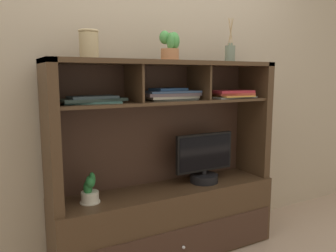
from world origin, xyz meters
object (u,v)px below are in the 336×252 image
object	(u,v)px
magazine_stack_centre	(93,100)
ceramic_vase	(89,44)
potted_orchid	(90,191)
potted_succulent	(170,47)
tv_monitor	(204,162)
magazine_stack_left	(232,94)
diffuser_bottle	(230,53)
media_console	(167,198)
magazine_stack_right	(169,94)

from	to	relation	value
magazine_stack_centre	ceramic_vase	world-z (taller)	ceramic_vase
potted_orchid	potted_succulent	distance (m)	1.09
tv_monitor	magazine_stack_left	distance (m)	0.56
diffuser_bottle	ceramic_vase	world-z (taller)	diffuser_bottle
media_console	potted_succulent	bearing A→B (deg)	-85.89
potted_orchid	diffuser_bottle	distance (m)	1.43
media_console	tv_monitor	world-z (taller)	media_console
tv_monitor	ceramic_vase	size ratio (longest dim) A/B	2.73
potted_succulent	potted_orchid	bearing A→B (deg)	178.75
media_console	magazine_stack_centre	distance (m)	0.91
potted_orchid	magazine_stack_left	bearing A→B (deg)	-2.10
magazine_stack_right	ceramic_vase	distance (m)	0.66
magazine_stack_left	potted_succulent	bearing A→B (deg)	176.97
magazine_stack_left	diffuser_bottle	xyz separation A→B (m)	(0.01, 0.05, 0.31)
magazine_stack_centre	diffuser_bottle	distance (m)	1.12
tv_monitor	ceramic_vase	distance (m)	1.19
diffuser_bottle	ceramic_vase	distance (m)	1.08
diffuser_bottle	potted_succulent	bearing A→B (deg)	-177.62
magazine_stack_left	magazine_stack_right	distance (m)	0.51
tv_monitor	magazine_stack_left	world-z (taller)	magazine_stack_left
magazine_stack_left	potted_succulent	xyz separation A→B (m)	(-0.53, 0.03, 0.33)
magazine_stack_centre	potted_succulent	world-z (taller)	potted_succulent
magazine_stack_left	magazine_stack_right	size ratio (longest dim) A/B	0.91
ceramic_vase	magazine_stack_left	bearing A→B (deg)	-4.34
potted_orchid	magazine_stack_left	distance (m)	1.25
media_console	magazine_stack_left	xyz separation A→B (m)	(0.53, -0.06, 0.75)
potted_orchid	magazine_stack_right	distance (m)	0.85
tv_monitor	magazine_stack_left	xyz separation A→B (m)	(0.23, -0.03, 0.51)
tv_monitor	media_console	bearing A→B (deg)	174.21
media_console	ceramic_vase	bearing A→B (deg)	177.83
diffuser_bottle	tv_monitor	bearing A→B (deg)	-175.15
potted_orchid	diffuser_bottle	bearing A→B (deg)	0.49
ceramic_vase	magazine_stack_right	bearing A→B (deg)	0.85
diffuser_bottle	media_console	bearing A→B (deg)	178.88
potted_orchid	magazine_stack_centre	xyz separation A→B (m)	(0.04, 0.01, 0.58)
tv_monitor	magazine_stack_right	distance (m)	0.58
media_console	potted_orchid	distance (m)	0.60
media_console	tv_monitor	bearing A→B (deg)	-5.79
magazine_stack_left	magazine_stack_centre	bearing A→B (deg)	177.26
media_console	magazine_stack_left	bearing A→B (deg)	-6.54
magazine_stack_left	magazine_stack_right	world-z (taller)	magazine_stack_right
tv_monitor	diffuser_bottle	xyz separation A→B (m)	(0.24, 0.02, 0.82)
media_console	ceramic_vase	world-z (taller)	ceramic_vase
diffuser_bottle	ceramic_vase	xyz separation A→B (m)	(-1.08, 0.03, 0.02)
magazine_stack_centre	potted_succulent	distance (m)	0.64
magazine_stack_centre	potted_orchid	bearing A→B (deg)	-165.95
media_console	magazine_stack_centre	size ratio (longest dim) A/B	3.90
media_console	potted_succulent	size ratio (longest dim) A/B	8.30
potted_orchid	ceramic_vase	size ratio (longest dim) A/B	1.10
tv_monitor	magazine_stack_left	bearing A→B (deg)	-7.54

